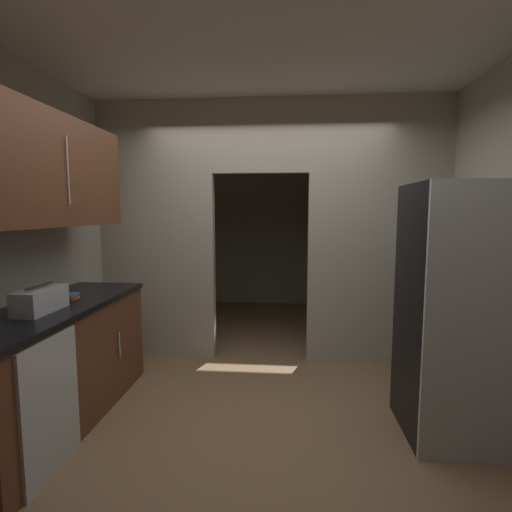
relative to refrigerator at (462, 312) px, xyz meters
The scene contains 10 objects.
ground 1.70m from the refrigerator, behind, with size 20.00×20.00×0.00m, color brown.
kitchen_overhead_slab 2.42m from the refrigerator, 163.79° to the left, with size 4.10×6.73×0.06m, color silver.
kitchen_partition 2.05m from the refrigerator, 135.82° to the left, with size 3.70×0.12×2.77m.
adjoining_room_shell 3.58m from the refrigerator, 113.89° to the left, with size 3.70×2.70×2.77m.
refrigerator is the anchor object (origin of this frame).
lower_cabinet_run 3.00m from the refrigerator, behind, with size 0.64×1.93×0.92m.
dishwasher 2.78m from the refrigerator, 165.92° to the right, with size 0.02×0.56×0.86m.
upper_cabinet_counterside 3.13m from the refrigerator, behind, with size 0.36×1.74×0.80m.
boombox 2.95m from the refrigerator, behind, with size 0.19×0.41×0.19m.
book_stack 2.96m from the refrigerator, behind, with size 0.13×0.16×0.05m.
Camera 1 is at (0.22, -2.82, 1.61)m, focal length 27.54 mm.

